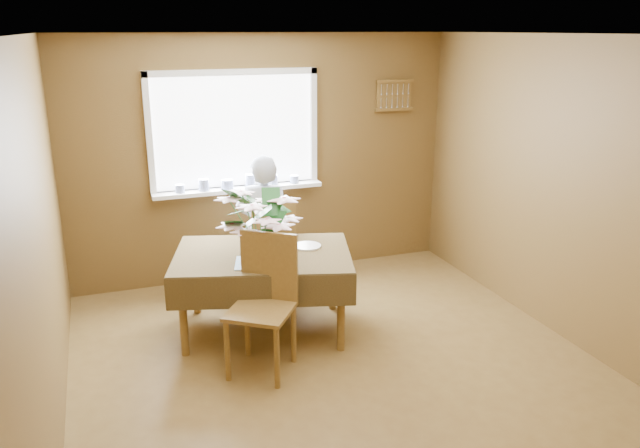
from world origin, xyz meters
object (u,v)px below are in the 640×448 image
object	(u,v)px
dining_table	(263,263)
chair_near	(264,298)
chair_far	(271,245)
flower_bouquet	(259,219)
seated_woman	(264,229)

from	to	relation	value
dining_table	chair_near	distance (m)	0.60
chair_far	flower_bouquet	distance (m)	1.02
chair_near	flower_bouquet	world-z (taller)	flower_bouquet
dining_table	chair_far	world-z (taller)	chair_far
chair_near	chair_far	bearing A→B (deg)	107.78
chair_far	flower_bouquet	world-z (taller)	flower_bouquet
chair_near	flower_bouquet	bearing A→B (deg)	114.50
chair_far	chair_near	size ratio (longest dim) A/B	0.94
chair_near	seated_woman	size ratio (longest dim) A/B	0.74
chair_far	chair_near	bearing A→B (deg)	70.73
dining_table	flower_bouquet	size ratio (longest dim) A/B	2.67
chair_near	dining_table	bearing A→B (deg)	111.74
chair_far	flower_bouquet	xyz separation A→B (m)	(-0.31, -0.81, 0.54)
chair_far	dining_table	bearing A→B (deg)	67.35
chair_far	seated_woman	size ratio (longest dim) A/B	0.70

